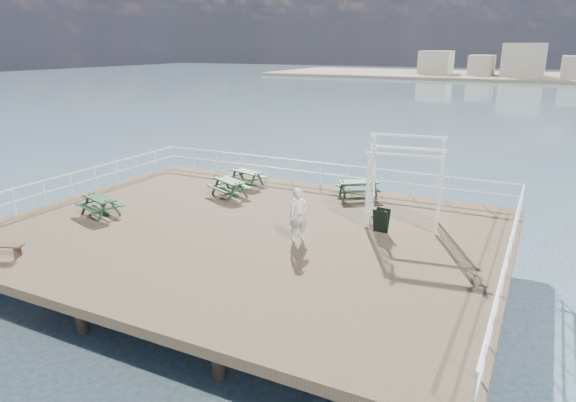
# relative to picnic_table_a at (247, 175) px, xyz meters

# --- Properties ---
(ground) EXTENTS (18.00, 14.00, 0.30)m
(ground) POSITION_rel_picnic_table_a_xyz_m (3.10, -5.23, -0.64)
(ground) COLOR brown
(ground) RESTS_ON ground
(sea_backdrop) EXTENTS (300.00, 300.00, 9.20)m
(sea_backdrop) POSITION_rel_picnic_table_a_xyz_m (15.64, 128.84, -1.00)
(sea_backdrop) COLOR #3D5366
(sea_backdrop) RESTS_ON ground
(railing) EXTENTS (17.77, 13.76, 1.10)m
(railing) POSITION_rel_picnic_table_a_xyz_m (3.03, -2.66, 0.38)
(railing) COLOR white
(railing) RESTS_ON ground
(picnic_table_a) EXTENTS (1.85, 1.63, 0.77)m
(picnic_table_a) POSITION_rel_picnic_table_a_xyz_m (0.00, 0.00, 0.00)
(picnic_table_a) COLOR #163E22
(picnic_table_a) RESTS_ON ground
(picnic_table_b) EXTENTS (2.09, 1.94, 0.82)m
(picnic_table_b) POSITION_rel_picnic_table_a_xyz_m (0.27, -1.92, 0.03)
(picnic_table_b) COLOR #163E22
(picnic_table_b) RESTS_ON ground
(picnic_table_c) EXTENTS (2.17, 2.08, 0.82)m
(picnic_table_c) POSITION_rel_picnic_table_a_xyz_m (5.44, 0.42, 0.04)
(picnic_table_c) COLOR #163E22
(picnic_table_c) RESTS_ON ground
(picnic_table_d) EXTENTS (1.94, 1.73, 0.79)m
(picnic_table_d) POSITION_rel_picnic_table_a_xyz_m (-2.81, -6.42, 0.01)
(picnic_table_d) COLOR #163E22
(picnic_table_d) RESTS_ON ground
(flat_bench_near) EXTENTS (1.48, 0.82, 0.42)m
(flat_bench_near) POSITION_rel_picnic_table_a_xyz_m (-2.40, -10.93, -0.18)
(flat_bench_near) COLOR brown
(flat_bench_near) RESTS_ON ground
(trellis_arbor) EXTENTS (2.88, 1.82, 3.36)m
(trellis_arbor) POSITION_rel_picnic_table_a_xyz_m (8.10, -2.22, 1.00)
(trellis_arbor) COLOR white
(trellis_arbor) RESTS_ON ground
(sandwich_board) EXTENTS (0.58, 0.46, 0.88)m
(sandwich_board) POSITION_rel_picnic_table_a_xyz_m (7.64, -3.39, -0.06)
(sandwich_board) COLOR black
(sandwich_board) RESTS_ON ground
(person) EXTENTS (0.78, 0.77, 1.82)m
(person) POSITION_rel_picnic_table_a_xyz_m (5.35, -5.41, 0.42)
(person) COLOR silver
(person) RESTS_ON ground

